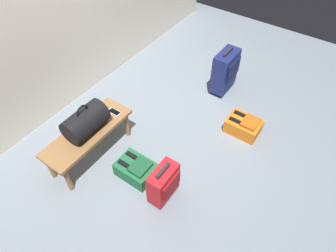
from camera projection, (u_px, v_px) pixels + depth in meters
The scene contains 8 objects.
ground_plane at pixel (175, 151), 3.26m from camera, with size 6.60×6.60×0.00m, color slate.
bench at pixel (88, 135), 3.00m from camera, with size 1.00×0.36×0.38m.
duffel_bag_black at pixel (85, 121), 2.87m from camera, with size 0.44×0.26×0.34m.
cell_phone at pixel (114, 112), 3.14m from camera, with size 0.07×0.14×0.01m.
suitcase_upright_navy at pixel (225, 71), 3.74m from camera, with size 0.39×0.22×0.61m.
suitcase_small_red at pixel (164, 183), 2.71m from camera, with size 0.32×0.19×0.46m.
backpack_green at pixel (136, 169), 2.99m from camera, with size 0.28×0.38×0.21m.
backpack_orange at pixel (244, 126), 3.40m from camera, with size 0.28×0.38×0.21m.
Camera 1 is at (-1.67, -1.08, 2.60)m, focal length 31.25 mm.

